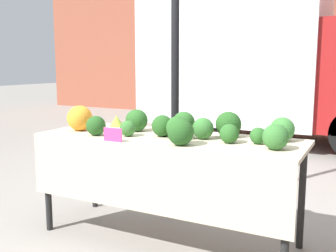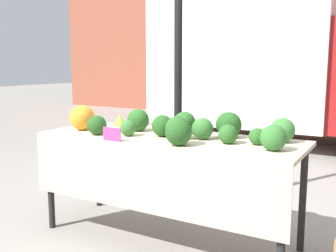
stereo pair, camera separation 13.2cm
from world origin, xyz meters
name	(u,v)px [view 1 (the left image)]	position (x,y,z in m)	size (l,w,h in m)	color
ground_plane	(168,238)	(0.00, 0.00, 0.00)	(40.00, 40.00, 0.00)	gray
building_facade	(315,3)	(0.00, 7.72, 2.80)	(16.00, 0.60, 5.60)	brown
tent_pole	(175,63)	(-0.21, 0.54, 1.34)	(0.07, 0.07, 2.68)	black
parked_truck	(267,62)	(-0.32, 4.40, 1.38)	(4.38, 2.20, 2.64)	white
market_table	(164,152)	(0.00, -0.06, 0.69)	(1.98, 0.72, 0.80)	beige
orange_cauliflower	(80,118)	(-0.76, -0.09, 0.90)	(0.21, 0.21, 0.21)	orange
romanesco_head	(117,121)	(-0.62, 0.24, 0.85)	(0.12, 0.12, 0.10)	#93B238
broccoli_head_0	(162,126)	(-0.04, -0.01, 0.88)	(0.16, 0.16, 0.16)	#23511E
broccoli_head_1	(228,124)	(0.41, 0.18, 0.89)	(0.19, 0.19, 0.19)	#23511E
broccoli_head_2	(128,128)	(-0.27, -0.13, 0.86)	(0.12, 0.12, 0.12)	#336B2D
broccoli_head_3	(181,132)	(0.22, -0.25, 0.89)	(0.18, 0.18, 0.18)	#23511E
broccoli_head_4	(203,128)	(0.27, 0.03, 0.88)	(0.16, 0.16, 0.16)	#336B2D
broccoli_head_5	(275,137)	(0.81, -0.10, 0.88)	(0.16, 0.16, 0.16)	#336B2D
broccoli_head_6	(164,125)	(-0.11, 0.15, 0.86)	(0.12, 0.12, 0.12)	#387533
broccoli_head_7	(258,136)	(0.67, 0.03, 0.86)	(0.11, 0.11, 0.11)	#285B23
broccoli_head_8	(282,129)	(0.79, 0.20, 0.88)	(0.17, 0.17, 0.17)	#387533
broccoli_head_9	(184,123)	(0.05, 0.16, 0.89)	(0.17, 0.17, 0.17)	#285B23
broccoli_head_10	(229,134)	(0.48, -0.03, 0.87)	(0.13, 0.13, 0.13)	#285B23
broccoli_head_11	(96,126)	(-0.51, -0.20, 0.87)	(0.15, 0.15, 0.15)	#23511E
broccoli_head_12	(178,128)	(0.10, -0.05, 0.88)	(0.17, 0.17, 0.17)	#285B23
broccoli_head_13	(137,120)	(-0.33, 0.10, 0.89)	(0.18, 0.18, 0.18)	#285B23
price_sign	(113,135)	(-0.25, -0.35, 0.85)	(0.15, 0.01, 0.10)	#E53D84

